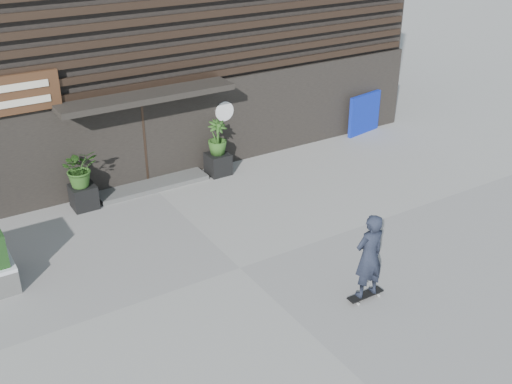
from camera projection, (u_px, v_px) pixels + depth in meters
ground at (240, 268)px, 12.86m from camera, size 80.00×80.00×0.00m
entrance_step at (152, 185)px, 16.33m from camera, size 3.00×0.80×0.12m
planter_pot_left at (84, 197)px, 15.17m from camera, size 0.60×0.60×0.60m
bamboo_left at (80, 168)px, 14.82m from camera, size 0.86×0.75×0.96m
planter_pot_right at (218, 164)px, 16.97m from camera, size 0.60×0.60×0.60m
bamboo_right at (217, 138)px, 16.62m from camera, size 0.54×0.54×0.96m
blue_tarp at (364, 114)px, 19.66m from camera, size 1.39×0.37×1.31m
building at (72, 4)px, 18.64m from camera, size 18.00×11.00×8.00m
skateboarder at (369, 256)px, 11.49m from camera, size 0.78×0.43×1.84m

